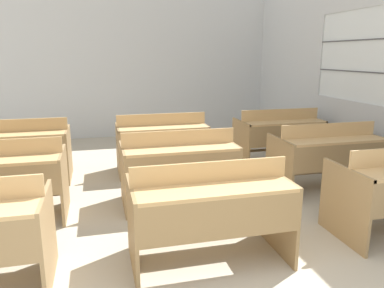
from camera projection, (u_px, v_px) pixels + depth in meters
The scene contains 9 objects.
wall_back at pixel (128, 66), 7.56m from camera, with size 5.94×0.06×2.86m.
wall_right_with_window at pixel (361, 73), 5.20m from camera, with size 0.06×6.44×2.86m.
bench_front_center at pixel (210, 208), 2.97m from camera, with size 1.26×0.69×0.85m.
bench_second_center at pixel (179, 164), 4.17m from camera, with size 1.26×0.69×0.85m.
bench_second_right at pixel (327, 154), 4.59m from camera, with size 1.26×0.69×0.85m.
bench_third_left at pixel (19, 148), 4.88m from camera, with size 1.26×0.69×0.85m.
bench_third_center at pixel (162, 140), 5.34m from camera, with size 1.26×0.69×0.85m.
bench_third_right at pixel (279, 134), 5.77m from camera, with size 1.26×0.69×0.85m.
wastepaper_bin at pixel (292, 143), 6.50m from camera, with size 0.30×0.30×0.33m.
Camera 1 is at (-0.63, -1.34, 1.66)m, focal length 35.00 mm.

